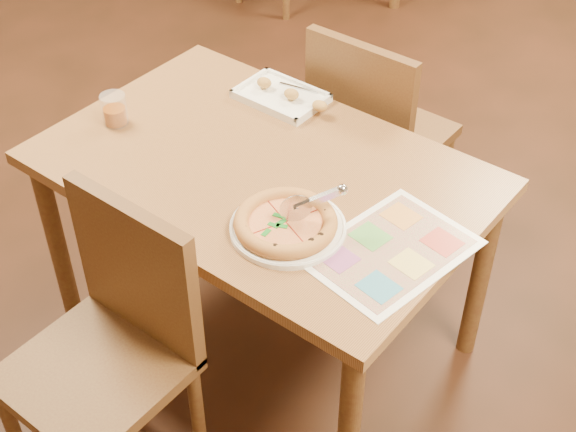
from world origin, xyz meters
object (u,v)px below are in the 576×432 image
Objects in this scene: plate at (288,228)px; glass_tumbler at (115,111)px; appetizer_tray at (283,97)px; dining_table at (262,189)px; menu at (390,250)px; chair_near at (116,321)px; pizza_cutter at (311,202)px; chair_far at (371,120)px; pizza at (286,223)px.

plate is 0.75m from glass_tumbler.
dining_table is at bearing -61.70° from appetizer_tray.
menu is at bearing -8.78° from dining_table.
appetizer_tray is at bearing 100.60° from chair_near.
appetizer_tray is (-0.45, 0.46, -0.08)m from pizza_cutter.
chair_near is at bearing 90.00° from chair_far.
pizza reaches higher than plate.
dining_table is 2.77× the size of chair_near.
dining_table is at bearing 143.45° from plate.
chair_near is at bearing -90.00° from dining_table.
menu is at bearing 1.78° from glass_tumbler.
plate is 0.73× the size of menu.
appetizer_tray is at bearing 118.30° from dining_table.
pizza_cutter reaches higher than plate.
appetizer_tray is (-0.17, 0.92, 0.17)m from chair_near.
pizza_cutter is 0.41× the size of appetizer_tray.
chair_near is 1.70× the size of pizza.
glass_tumbler is at bearing 174.70° from plate.
pizza_cutter is at bearing 46.72° from pizza.
plate is 0.28m from menu.
dining_table is at bearing 90.00° from chair_far.
glass_tumbler is 1.00m from menu.
plate is at bearing 60.67° from chair_near.
pizza_cutter is 0.31× the size of menu.
pizza reaches higher than dining_table.
chair_near is 1.20m from chair_far.
pizza is (0.24, -0.18, 0.12)m from dining_table.
plate is 3.11× the size of glass_tumbler.
pizza is at bearing -157.71° from menu.
dining_table is 0.61m from chair_near.
menu reaches higher than dining_table.
chair_far is 1.51× the size of plate.
plate is 0.96× the size of appetizer_tray.
pizza is 0.65× the size of menu.
plate is 0.65m from appetizer_tray.
menu is (0.67, -0.40, -0.01)m from appetizer_tray.
pizza is (-0.00, -0.01, 0.02)m from plate.
chair_near is 4.69× the size of glass_tumbler.
chair_near reaches higher than pizza_cutter.
pizza_cutter is 1.33× the size of glass_tumbler.
plate is 0.02m from pizza.
chair_near reaches higher than appetizer_tray.
appetizer_tray is at bearing 129.01° from pizza.
chair_near is at bearing -169.92° from pizza_cutter.
chair_far is 1.70× the size of pizza.
pizza is 0.65m from appetizer_tray.
chair_near is 0.74m from menu.
pizza_cutter reaches higher than dining_table.
chair_far is at bearing 90.00° from dining_table.
plate is at bearing 71.42° from pizza.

